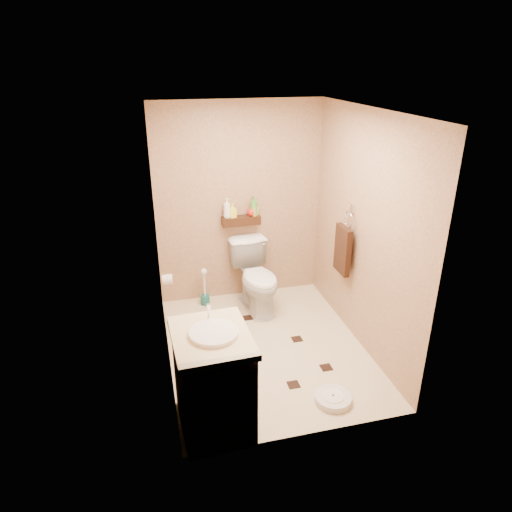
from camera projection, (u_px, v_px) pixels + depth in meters
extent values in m
plane|color=beige|center=(266.00, 347.00, 4.81)|extent=(2.50, 2.50, 0.00)
cube|color=tan|center=(239.00, 204.00, 5.45)|extent=(2.00, 0.04, 2.40)
cube|color=tan|center=(314.00, 305.00, 3.22)|extent=(2.00, 0.04, 2.40)
cube|color=tan|center=(160.00, 252.00, 4.11)|extent=(0.04, 2.50, 2.40)
cube|color=tan|center=(363.00, 233.00, 4.56)|extent=(0.04, 2.50, 2.40)
cube|color=white|center=(268.00, 110.00, 3.85)|extent=(2.00, 2.50, 0.02)
cube|color=#381F0F|center=(241.00, 221.00, 5.45)|extent=(0.46, 0.14, 0.10)
cube|color=black|center=(233.00, 361.00, 4.59)|extent=(0.11, 0.11, 0.01)
cube|color=black|center=(297.00, 339.00, 4.95)|extent=(0.11, 0.11, 0.01)
cube|color=black|center=(293.00, 385.00, 4.26)|extent=(0.11, 0.11, 0.01)
cube|color=black|center=(202.00, 328.00, 5.16)|extent=(0.11, 0.11, 0.01)
cube|color=black|center=(326.00, 367.00, 4.50)|extent=(0.11, 0.11, 0.01)
cube|color=black|center=(248.00, 318.00, 5.35)|extent=(0.11, 0.11, 0.01)
imported|color=white|center=(257.00, 277.00, 5.42)|extent=(0.55, 0.85, 0.82)
cube|color=brown|center=(213.00, 384.00, 3.65)|extent=(0.58, 0.70, 0.82)
cube|color=beige|center=(211.00, 338.00, 3.47)|extent=(0.62, 0.74, 0.05)
cylinder|color=white|center=(214.00, 334.00, 3.47)|extent=(0.38, 0.38, 0.05)
cylinder|color=silver|center=(209.00, 311.00, 3.65)|extent=(0.03, 0.03, 0.13)
cylinder|color=silver|center=(333.00, 399.00, 4.05)|extent=(0.34, 0.34, 0.06)
cylinder|color=white|center=(333.00, 396.00, 4.03)|extent=(0.20, 0.20, 0.01)
cylinder|color=#17595C|center=(205.00, 300.00, 5.63)|extent=(0.11, 0.11, 0.12)
cylinder|color=silver|center=(204.00, 284.00, 5.54)|extent=(0.02, 0.02, 0.34)
sphere|color=silver|center=(204.00, 272.00, 5.48)|extent=(0.08, 0.08, 0.08)
cube|color=silver|center=(353.00, 208.00, 4.71)|extent=(0.03, 0.06, 0.08)
torus|color=silver|center=(349.00, 220.00, 4.75)|extent=(0.02, 0.19, 0.19)
cube|color=#381D10|center=(343.00, 250.00, 4.87)|extent=(0.06, 0.30, 0.52)
cylinder|color=silver|center=(167.00, 279.00, 4.94)|extent=(0.11, 0.11, 0.11)
cylinder|color=silver|center=(163.00, 275.00, 4.91)|extent=(0.04, 0.02, 0.02)
imported|color=white|center=(227.00, 208.00, 5.34)|extent=(0.13, 0.13, 0.24)
imported|color=yellow|center=(232.00, 210.00, 5.37)|extent=(0.09, 0.09, 0.17)
imported|color=red|center=(251.00, 210.00, 5.43)|extent=(0.13, 0.13, 0.13)
imported|color=green|center=(254.00, 206.00, 5.41)|extent=(0.10, 0.10, 0.24)
imported|color=gold|center=(254.00, 209.00, 5.43)|extent=(0.10, 0.10, 0.16)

